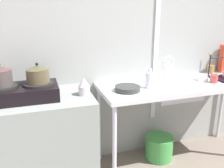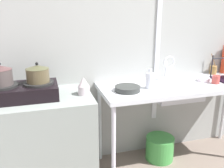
{
  "view_description": "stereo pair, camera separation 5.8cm",
  "coord_description": "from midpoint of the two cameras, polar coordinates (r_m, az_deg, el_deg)",
  "views": [
    {
      "loc": [
        -1.37,
        -0.6,
        1.52
      ],
      "look_at": [
        -0.75,
        1.33,
        0.9
      ],
      "focal_mm": 38.73,
      "sensor_mm": 36.0,
      "label": 1
    },
    {
      "loc": [
        -1.31,
        -0.61,
        1.52
      ],
      "look_at": [
        -0.75,
        1.33,
        0.9
      ],
      "focal_mm": 38.73,
      "sensor_mm": 36.0,
      "label": 2
    }
  ],
  "objects": [
    {
      "name": "counter_concrete",
      "position": [
        2.23,
        -17.98,
        -13.43
      ],
      "size": [
        1.07,
        0.58,
        0.85
      ],
      "primitive_type": "cube",
      "color": "gray",
      "rests_on": "ground"
    },
    {
      "name": "wall_metal_strip",
      "position": [
        2.51,
        11.64,
        13.46
      ],
      "size": [
        0.05,
        0.01,
        2.01
      ],
      "primitive_type": "cube",
      "color": "silver"
    },
    {
      "name": "wall_back",
      "position": [
        2.66,
        14.46,
        10.74
      ],
      "size": [
        5.01,
        0.1,
        2.51
      ],
      "primitive_type": "cube",
      "color": "#9D9F9C",
      "rests_on": "ground"
    },
    {
      "name": "frying_pan",
      "position": [
        2.12,
        4.46,
        -1.09
      ],
      "size": [
        0.22,
        0.22,
        0.04
      ],
      "primitive_type": "cylinder",
      "color": "#303331",
      "rests_on": "counter_sink"
    },
    {
      "name": "pot_on_left_burner",
      "position": [
        2.02,
        -24.07,
        1.94
      ],
      "size": [
        0.17,
        0.17,
        0.18
      ],
      "color": "#463D3C",
      "rests_on": "stove"
    },
    {
      "name": "stove",
      "position": [
        2.04,
        -19.83,
        -1.62
      ],
      "size": [
        0.56,
        0.32,
        0.13
      ],
      "color": "black",
      "rests_on": "counter_concrete"
    },
    {
      "name": "small_bowl_on_drainboard",
      "position": [
        2.59,
        21.43,
        1.04
      ],
      "size": [
        0.12,
        0.12,
        0.04
      ],
      "primitive_type": "cylinder",
      "color": "white",
      "rests_on": "counter_sink"
    },
    {
      "name": "bottle_by_sink",
      "position": [
        2.2,
        9.64,
        0.89
      ],
      "size": [
        0.07,
        0.07,
        0.18
      ],
      "color": "white",
      "rests_on": "counter_sink"
    },
    {
      "name": "faucet",
      "position": [
        2.45,
        13.82,
        4.59
      ],
      "size": [
        0.12,
        0.07,
        0.25
      ],
      "color": "silver",
      "rests_on": "counter_sink"
    },
    {
      "name": "utensil_jar",
      "position": [
        2.91,
        23.31,
        3.12
      ],
      "size": [
        0.08,
        0.07,
        0.23
      ],
      "color": "#A2793F",
      "rests_on": "counter_sink"
    },
    {
      "name": "cup_by_rack",
      "position": [
        2.54,
        23.91,
        0.98
      ],
      "size": [
        0.07,
        0.07,
        0.08
      ],
      "primitive_type": "cylinder",
      "color": "#B3443F",
      "rests_on": "counter_sink"
    },
    {
      "name": "percolator",
      "position": [
        2.02,
        -5.9,
        -0.55
      ],
      "size": [
        0.1,
        0.1,
        0.15
      ],
      "color": "silver",
      "rests_on": "counter_concrete"
    },
    {
      "name": "counter_sink",
      "position": [
        2.45,
        16.78,
        -1.33
      ],
      "size": [
        1.61,
        0.58,
        0.85
      ],
      "color": "silver",
      "rests_on": "ground"
    },
    {
      "name": "pot_on_right_burner",
      "position": [
        2.0,
        -16.35,
        2.39
      ],
      "size": [
        0.18,
        0.18,
        0.16
      ],
      "color": "brown",
      "rests_on": "stove"
    },
    {
      "name": "sink_basin",
      "position": [
        2.42,
        15.66,
        -1.71
      ],
      "size": [
        0.46,
        0.28,
        0.15
      ],
      "primitive_type": "cube",
      "color": "silver",
      "rests_on": "counter_sink"
    },
    {
      "name": "bucket_on_floor",
      "position": [
        2.7,
        11.81,
        -14.56
      ],
      "size": [
        0.29,
        0.29,
        0.25
      ],
      "primitive_type": "cylinder",
      "color": "#3D9342",
      "rests_on": "ground"
    }
  ]
}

